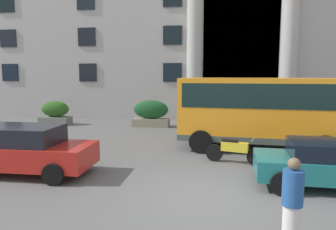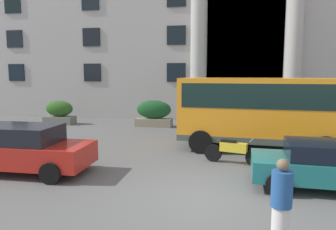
{
  "view_description": "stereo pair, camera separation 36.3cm",
  "coord_description": "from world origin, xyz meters",
  "px_view_note": "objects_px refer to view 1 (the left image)",
  "views": [
    {
      "loc": [
        0.19,
        -7.78,
        3.07
      ],
      "look_at": [
        -1.84,
        4.68,
        1.43
      ],
      "focal_mm": 34.3,
      "sensor_mm": 36.0,
      "label": 1
    },
    {
      "loc": [
        0.55,
        -7.71,
        3.07
      ],
      "look_at": [
        -1.84,
        4.68,
        1.43
      ],
      "focal_mm": 34.3,
      "sensor_mm": 36.0,
      "label": 2
    }
  ],
  "objects_px": {
    "orange_minibus": "(260,107)",
    "parked_hatchback_near": "(20,149)",
    "motorcycle_near_kerb": "(29,141)",
    "hedge_planter_entrance_right": "(288,117)",
    "motorcycle_far_end": "(233,150)",
    "pedestrian_man_crossing": "(292,204)",
    "hedge_planter_entrance_left": "(151,114)",
    "hedge_planter_far_east": "(55,113)",
    "parked_compact_extra": "(330,164)"
  },
  "relations": [
    {
      "from": "motorcycle_near_kerb",
      "to": "orange_minibus",
      "type": "bearing_deg",
      "value": -0.2
    },
    {
      "from": "parked_hatchback_near",
      "to": "hedge_planter_entrance_left",
      "type": "bearing_deg",
      "value": 76.37
    },
    {
      "from": "orange_minibus",
      "to": "pedestrian_man_crossing",
      "type": "height_order",
      "value": "orange_minibus"
    },
    {
      "from": "hedge_planter_entrance_left",
      "to": "parked_compact_extra",
      "type": "height_order",
      "value": "hedge_planter_entrance_left"
    },
    {
      "from": "hedge_planter_far_east",
      "to": "pedestrian_man_crossing",
      "type": "bearing_deg",
      "value": -47.93
    },
    {
      "from": "parked_compact_extra",
      "to": "motorcycle_far_end",
      "type": "bearing_deg",
      "value": 143.38
    },
    {
      "from": "orange_minibus",
      "to": "parked_hatchback_near",
      "type": "distance_m",
      "value": 8.92
    },
    {
      "from": "orange_minibus",
      "to": "pedestrian_man_crossing",
      "type": "relative_size",
      "value": 3.95
    },
    {
      "from": "hedge_planter_entrance_right",
      "to": "motorcycle_far_end",
      "type": "height_order",
      "value": "hedge_planter_entrance_right"
    },
    {
      "from": "hedge_planter_entrance_right",
      "to": "pedestrian_man_crossing",
      "type": "distance_m",
      "value": 12.72
    },
    {
      "from": "orange_minibus",
      "to": "pedestrian_man_crossing",
      "type": "bearing_deg",
      "value": -88.57
    },
    {
      "from": "hedge_planter_entrance_left",
      "to": "hedge_planter_entrance_right",
      "type": "relative_size",
      "value": 1.25
    },
    {
      "from": "motorcycle_near_kerb",
      "to": "parked_compact_extra",
      "type": "bearing_deg",
      "value": -25.66
    },
    {
      "from": "hedge_planter_far_east",
      "to": "motorcycle_near_kerb",
      "type": "xyz_separation_m",
      "value": [
        2.56,
        -6.74,
        -0.23
      ]
    },
    {
      "from": "orange_minibus",
      "to": "hedge_planter_far_east",
      "type": "distance_m",
      "value": 12.38
    },
    {
      "from": "hedge_planter_far_east",
      "to": "parked_hatchback_near",
      "type": "xyz_separation_m",
      "value": [
        3.82,
        -9.13,
        0.06
      ]
    },
    {
      "from": "hedge_planter_entrance_left",
      "to": "parked_hatchback_near",
      "type": "height_order",
      "value": "hedge_planter_entrance_left"
    },
    {
      "from": "orange_minibus",
      "to": "pedestrian_man_crossing",
      "type": "distance_m",
      "value": 7.76
    },
    {
      "from": "hedge_planter_entrance_right",
      "to": "motorcycle_far_end",
      "type": "bearing_deg",
      "value": -114.01
    },
    {
      "from": "hedge_planter_entrance_left",
      "to": "hedge_planter_entrance_right",
      "type": "height_order",
      "value": "hedge_planter_entrance_left"
    },
    {
      "from": "pedestrian_man_crossing",
      "to": "hedge_planter_entrance_right",
      "type": "bearing_deg",
      "value": 84.99
    },
    {
      "from": "parked_hatchback_near",
      "to": "orange_minibus",
      "type": "bearing_deg",
      "value": 29.57
    },
    {
      "from": "hedge_planter_far_east",
      "to": "parked_hatchback_near",
      "type": "height_order",
      "value": "parked_hatchback_near"
    },
    {
      "from": "orange_minibus",
      "to": "hedge_planter_far_east",
      "type": "bearing_deg",
      "value": 161.98
    },
    {
      "from": "orange_minibus",
      "to": "hedge_planter_entrance_right",
      "type": "relative_size",
      "value": 3.82
    },
    {
      "from": "parked_compact_extra",
      "to": "parked_hatchback_near",
      "type": "bearing_deg",
      "value": -176.51
    },
    {
      "from": "hedge_planter_entrance_left",
      "to": "motorcycle_near_kerb",
      "type": "height_order",
      "value": "hedge_planter_entrance_left"
    },
    {
      "from": "hedge_planter_entrance_left",
      "to": "hedge_planter_far_east",
      "type": "relative_size",
      "value": 1.17
    },
    {
      "from": "hedge_planter_entrance_left",
      "to": "pedestrian_man_crossing",
      "type": "distance_m",
      "value": 13.52
    },
    {
      "from": "motorcycle_near_kerb",
      "to": "hedge_planter_far_east",
      "type": "bearing_deg",
      "value": 97.11
    },
    {
      "from": "orange_minibus",
      "to": "hedge_planter_entrance_right",
      "type": "bearing_deg",
      "value": 70.78
    },
    {
      "from": "hedge_planter_entrance_left",
      "to": "motorcycle_near_kerb",
      "type": "bearing_deg",
      "value": -115.72
    },
    {
      "from": "hedge_planter_entrance_right",
      "to": "hedge_planter_far_east",
      "type": "bearing_deg",
      "value": -179.21
    },
    {
      "from": "hedge_planter_far_east",
      "to": "orange_minibus",
      "type": "bearing_deg",
      "value": -21.94
    },
    {
      "from": "parked_hatchback_near",
      "to": "hedge_planter_entrance_right",
      "type": "bearing_deg",
      "value": 42.83
    },
    {
      "from": "parked_hatchback_near",
      "to": "motorcycle_near_kerb",
      "type": "height_order",
      "value": "parked_hatchback_near"
    },
    {
      "from": "hedge_planter_far_east",
      "to": "pedestrian_man_crossing",
      "type": "height_order",
      "value": "pedestrian_man_crossing"
    },
    {
      "from": "parked_compact_extra",
      "to": "motorcycle_near_kerb",
      "type": "height_order",
      "value": "parked_compact_extra"
    },
    {
      "from": "motorcycle_far_end",
      "to": "hedge_planter_entrance_left",
      "type": "bearing_deg",
      "value": 137.14
    },
    {
      "from": "orange_minibus",
      "to": "hedge_planter_entrance_left",
      "type": "xyz_separation_m",
      "value": [
        -5.56,
        4.77,
        -0.97
      ]
    },
    {
      "from": "hedge_planter_entrance_left",
      "to": "hedge_planter_far_east",
      "type": "height_order",
      "value": "hedge_planter_entrance_left"
    },
    {
      "from": "hedge_planter_entrance_right",
      "to": "parked_compact_extra",
      "type": "distance_m",
      "value": 9.13
    },
    {
      "from": "motorcycle_far_end",
      "to": "parked_compact_extra",
      "type": "bearing_deg",
      "value": -23.66
    },
    {
      "from": "hedge_planter_far_east",
      "to": "parked_compact_extra",
      "type": "bearing_deg",
      "value": -34.83
    },
    {
      "from": "hedge_planter_far_east",
      "to": "motorcycle_far_end",
      "type": "bearing_deg",
      "value": -33.83
    },
    {
      "from": "hedge_planter_entrance_right",
      "to": "motorcycle_far_end",
      "type": "distance_m",
      "value": 7.79
    },
    {
      "from": "motorcycle_near_kerb",
      "to": "pedestrian_man_crossing",
      "type": "relative_size",
      "value": 1.18
    },
    {
      "from": "orange_minibus",
      "to": "parked_compact_extra",
      "type": "height_order",
      "value": "orange_minibus"
    },
    {
      "from": "hedge_planter_far_east",
      "to": "parked_compact_extra",
      "type": "distance_m",
      "value": 15.61
    },
    {
      "from": "orange_minibus",
      "to": "hedge_planter_entrance_left",
      "type": "bearing_deg",
      "value": 143.27
    }
  ]
}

